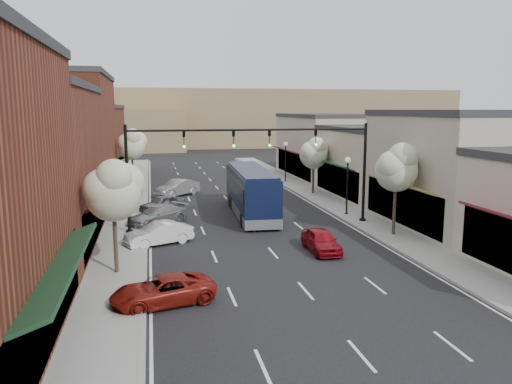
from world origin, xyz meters
TOP-DOWN VIEW (x-y plane):
  - ground at (0.00, 0.00)m, footprint 160.00×160.00m
  - sidewalk_left at (-8.40, 18.50)m, footprint 2.80×73.00m
  - sidewalk_right at (8.40, 18.50)m, footprint 2.80×73.00m
  - curb_left at (-7.00, 18.50)m, footprint 0.25×73.00m
  - curb_right at (7.00, 18.50)m, footprint 0.25×73.00m
  - bldg_left_midnear at (-14.23, 6.00)m, footprint 10.14×14.10m
  - bldg_left_midfar at (-14.24, 20.00)m, footprint 10.14×14.10m
  - bldg_left_far at (-14.22, 36.00)m, footprint 10.14×18.10m
  - bldg_right_midnear at (13.72, 6.00)m, footprint 9.14×12.10m
  - bldg_right_midfar at (13.70, 18.00)m, footprint 9.14×12.10m
  - bldg_right_far at (13.71, 32.00)m, footprint 9.14×16.10m
  - hill_far at (0.00, 90.00)m, footprint 120.00×30.00m
  - hill_near at (-25.00, 78.00)m, footprint 50.00×20.00m
  - signal_mast_right at (5.62, 8.00)m, footprint 8.22×0.46m
  - signal_mast_left at (-5.62, 8.00)m, footprint 8.22×0.46m
  - tree_right_near at (8.35, 3.94)m, footprint 2.85×2.65m
  - tree_right_far at (8.35, 19.94)m, footprint 2.85×2.65m
  - tree_left_near at (-8.25, -0.06)m, footprint 2.85×2.65m
  - tree_left_far at (-8.25, 25.94)m, footprint 2.85×2.65m
  - lamp_post_near at (7.80, 10.50)m, footprint 0.44×0.44m
  - lamp_post_far at (7.80, 28.00)m, footprint 0.44×0.44m
  - coach_bus at (0.80, 12.33)m, footprint 3.06×11.61m
  - red_hatchback at (2.71, 1.72)m, footprint 1.54×3.78m
  - parked_car_a at (-6.20, -4.25)m, footprint 4.61×2.93m
  - parked_car_b at (-6.20, 5.13)m, footprint 4.26×2.86m
  - parked_car_c at (-6.20, 10.48)m, footprint 4.71×4.27m
  - parked_car_d at (-5.76, 14.98)m, footprint 3.93×3.41m
  - parked_car_e at (-4.20, 21.91)m, footprint 4.43×4.21m

SIDE VIEW (x-z plane):
  - ground at x=0.00m, z-range 0.00..0.00m
  - curb_left at x=-7.00m, z-range -0.01..0.16m
  - curb_right at x=7.00m, z-range -0.01..0.16m
  - sidewalk_left at x=-8.40m, z-range 0.00..0.15m
  - sidewalk_right at x=8.40m, z-range 0.00..0.15m
  - parked_car_a at x=-6.20m, z-range 0.00..1.18m
  - parked_car_d at x=-5.76m, z-range 0.00..1.28m
  - red_hatchback at x=2.71m, z-range 0.00..1.28m
  - parked_car_c at x=-6.20m, z-range 0.00..1.32m
  - parked_car_b at x=-6.20m, z-range 0.00..1.33m
  - parked_car_e at x=-4.20m, z-range 0.00..1.50m
  - coach_bus at x=0.80m, z-range 0.08..3.60m
  - lamp_post_near at x=7.80m, z-range 0.79..5.23m
  - lamp_post_far at x=7.80m, z-range 0.79..5.23m
  - bldg_right_midfar at x=13.70m, z-range -0.03..6.37m
  - bldg_right_far at x=13.71m, z-range -0.04..7.36m
  - bldg_right_midnear at x=13.72m, z-range -0.04..7.86m
  - tree_right_far at x=8.35m, z-range 1.28..6.70m
  - hill_near at x=-25.00m, z-range 0.00..8.00m
  - bldg_left_far at x=-14.22m, z-range -0.04..8.36m
  - tree_left_near at x=-8.25m, z-range 1.38..7.07m
  - tree_right_near at x=8.35m, z-range 1.47..7.43m
  - tree_left_far at x=-8.25m, z-range 1.54..7.67m
  - signal_mast_right at x=5.62m, z-range 1.12..8.12m
  - signal_mast_left at x=-5.62m, z-range 1.12..8.12m
  - bldg_left_midnear at x=-14.23m, z-range -0.04..9.36m
  - bldg_left_midfar at x=-14.24m, z-range -0.05..10.85m
  - hill_far at x=0.00m, z-range 0.00..12.00m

